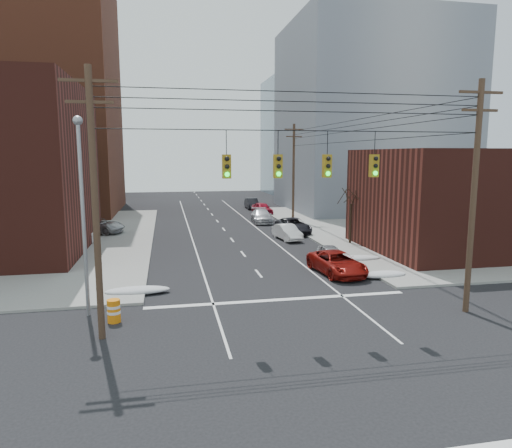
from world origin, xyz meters
name	(u,v)px	position (x,y,z in m)	size (l,w,h in m)	color
ground	(320,351)	(0.00, 0.00, 0.00)	(160.00, 160.00, 0.00)	black
sidewalk_ne	(476,225)	(27.00, 27.00, 0.07)	(40.00, 40.00, 0.15)	gray
building_brick_tall	(16,95)	(-24.00, 48.00, 15.00)	(24.00, 20.00, 30.00)	brown
building_brick_far	(53,164)	(-26.00, 74.00, 6.00)	(22.00, 18.00, 12.00)	#491C16
building_office	(369,119)	(22.00, 44.00, 12.50)	(22.00, 20.00, 25.00)	gray
building_glass	(320,137)	(24.00, 70.00, 11.00)	(20.00, 18.00, 22.00)	gray
building_storefront	(471,200)	(18.00, 16.00, 4.00)	(16.00, 12.00, 8.00)	#491C16
utility_pole_left	(95,200)	(-8.50, 3.00, 5.78)	(2.20, 0.28, 11.00)	#473323
utility_pole_right	(474,193)	(8.50, 3.00, 5.78)	(2.20, 0.28, 11.00)	#473323
utility_pole_far	(294,171)	(8.50, 34.00, 5.78)	(2.20, 0.28, 11.00)	#473323
traffic_signals	(303,165)	(0.10, 2.97, 7.17)	(17.00, 0.42, 2.02)	black
street_light	(82,200)	(-9.50, 6.00, 5.54)	(0.44, 0.44, 9.32)	gray
bare_tree	(351,218)	(9.59, 20.00, 2.32)	(2.09, 2.20, 4.93)	black
snow_nw	(138,290)	(-7.40, 9.00, 0.21)	(3.50, 1.08, 0.42)	silver
snow_ne	(383,275)	(7.40, 9.50, 0.21)	(3.00, 1.08, 0.42)	silver
snow_east_far	(354,259)	(7.40, 14.00, 0.21)	(4.00, 1.08, 0.42)	silver
red_pickup	(337,263)	(4.93, 10.98, 0.72)	(2.37, 5.15, 1.43)	maroon
parked_car_a	(331,255)	(5.55, 13.76, 0.63)	(1.49, 3.69, 1.26)	#9D9EA2
parked_car_b	(287,232)	(4.90, 23.14, 0.69)	(1.45, 4.16, 1.37)	white
parked_car_c	(293,226)	(6.35, 26.30, 0.74)	(2.46, 5.33, 1.48)	black
parked_car_d	(262,216)	(4.80, 33.85, 0.74)	(2.09, 5.13, 1.49)	#B2B2B7
parked_car_e	(262,208)	(6.40, 41.12, 0.75)	(1.78, 4.42, 1.51)	maroon
parked_car_f	(252,203)	(6.19, 47.33, 0.74)	(1.56, 4.48, 1.47)	black
lot_car_a	(76,236)	(-13.35, 24.28, 0.80)	(1.37, 3.92, 1.29)	silver
lot_car_b	(95,225)	(-12.44, 29.13, 0.91)	(2.54, 5.50, 1.53)	#A1A1A5
lot_car_d	(16,236)	(-18.20, 24.87, 0.85)	(1.66, 4.12, 1.40)	silver
construction_barrel	(114,311)	(-8.21, 4.84, 0.55)	(0.80, 0.80, 1.06)	orange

